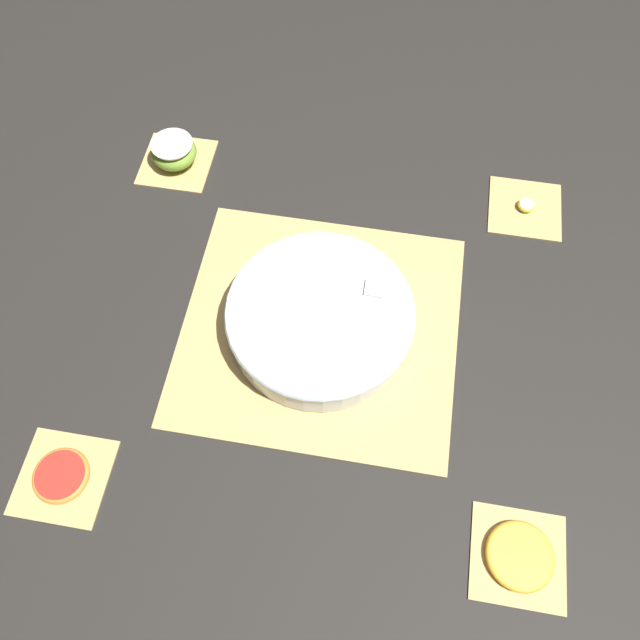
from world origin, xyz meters
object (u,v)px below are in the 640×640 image
object	(u,v)px
fruit_salad_bowl	(320,317)
grapefruit_slice	(61,476)
apple_half	(174,152)
orange_slice_whole	(520,556)
banana_coin_single	(526,205)

from	to	relation	value
fruit_salad_bowl	grapefruit_slice	distance (m)	0.44
apple_half	orange_slice_whole	distance (m)	0.88
apple_half	fruit_salad_bowl	bearing A→B (deg)	-42.69
orange_slice_whole	banana_coin_single	xyz separation A→B (m)	(0.00, 0.59, -0.00)
banana_coin_single	orange_slice_whole	bearing A→B (deg)	-90.00
apple_half	banana_coin_single	bearing A→B (deg)	0.00
banana_coin_single	apple_half	bearing A→B (deg)	180.00
orange_slice_whole	grapefruit_slice	bearing A→B (deg)	180.00
grapefruit_slice	fruit_salad_bowl	bearing A→B (deg)	42.84
apple_half	grapefruit_slice	bearing A→B (deg)	-90.00
orange_slice_whole	banana_coin_single	size ratio (longest dim) A/B	3.06
banana_coin_single	grapefruit_slice	distance (m)	0.88
apple_half	banana_coin_single	distance (m)	0.64
banana_coin_single	grapefruit_slice	world-z (taller)	grapefruit_slice
orange_slice_whole	banana_coin_single	distance (m)	0.59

